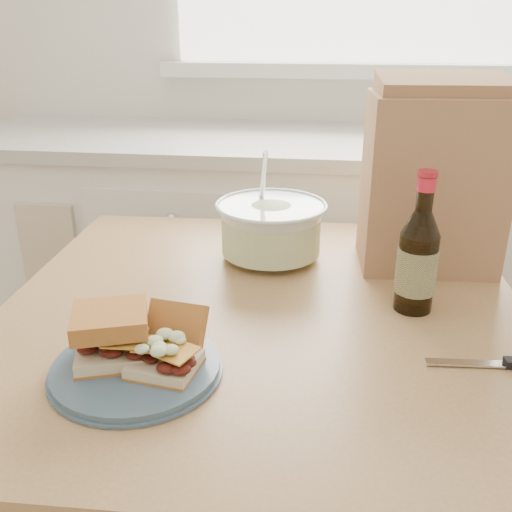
# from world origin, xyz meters

# --- Properties ---
(wall_back) EXTENTS (4.00, 0.02, 2.70)m
(wall_back) POSITION_xyz_m (0.00, 2.00, 1.35)
(wall_back) COLOR white
(wall_back) RESTS_ON ground
(cabinet_run) EXTENTS (2.50, 0.64, 0.94)m
(cabinet_run) POSITION_xyz_m (-0.00, 1.70, 0.47)
(cabinet_run) COLOR white
(cabinet_run) RESTS_ON ground
(dining_table) EXTENTS (0.99, 0.99, 0.80)m
(dining_table) POSITION_xyz_m (-0.16, 0.77, 0.69)
(dining_table) COLOR #AF7F52
(dining_table) RESTS_ON ground
(plate) EXTENTS (0.25, 0.25, 0.02)m
(plate) POSITION_xyz_m (-0.32, 0.54, 0.81)
(plate) COLOR #41586A
(plate) RESTS_ON dining_table
(sandwich_left) EXTENTS (0.14, 0.13, 0.08)m
(sandwich_left) POSITION_xyz_m (-0.36, 0.55, 0.86)
(sandwich_left) COLOR beige
(sandwich_left) RESTS_ON plate
(sandwich_right) EXTENTS (0.11, 0.14, 0.08)m
(sandwich_right) POSITION_xyz_m (-0.27, 0.55, 0.85)
(sandwich_right) COLOR beige
(sandwich_right) RESTS_ON plate
(coleslaw_bowl) EXTENTS (0.24, 0.24, 0.24)m
(coleslaw_bowl) POSITION_xyz_m (-0.17, 1.00, 0.87)
(coleslaw_bowl) COLOR silver
(coleslaw_bowl) RESTS_ON dining_table
(beer_bottle) EXTENTS (0.07, 0.07, 0.26)m
(beer_bottle) POSITION_xyz_m (0.12, 0.80, 0.90)
(beer_bottle) COLOR black
(beer_bottle) RESTS_ON dining_table
(paper_bag) EXTENTS (0.28, 0.19, 0.36)m
(paper_bag) POSITION_xyz_m (0.16, 1.01, 0.98)
(paper_bag) COLOR #A67750
(paper_bag) RESTS_ON dining_table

